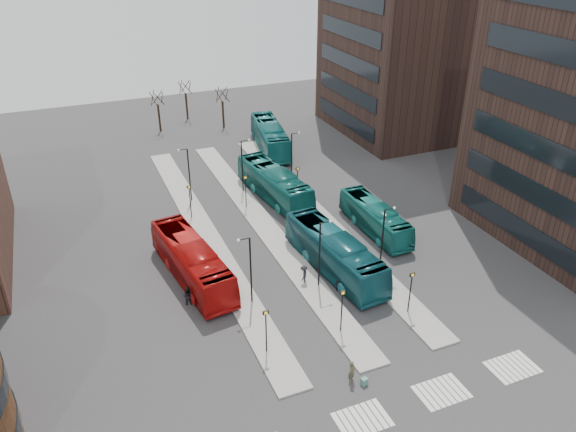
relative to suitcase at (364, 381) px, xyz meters
name	(u,v)px	position (x,y,z in m)	size (l,w,h in m)	color
island_left	(206,235)	(-4.57, 23.43, -0.19)	(2.50, 45.00, 0.15)	gray
island_mid	(263,224)	(1.43, 23.43, -0.19)	(2.50, 45.00, 0.15)	gray
island_right	(316,213)	(7.43, 23.43, -0.19)	(2.50, 45.00, 0.15)	gray
suitcase	(364,381)	(0.00, 0.00, 0.00)	(0.43, 0.34, 0.53)	navy
red_bus	(192,261)	(-7.51, 16.68, 1.51)	(2.99, 12.78, 3.56)	#B30F0D
teal_bus_a	(334,253)	(4.36, 13.16, 1.53)	(3.01, 12.88, 3.59)	#124F5A
teal_bus_b	(274,184)	(4.74, 28.54, 1.52)	(3.00, 12.81, 3.57)	#13615E
teal_bus_c	(375,218)	(11.26, 17.91, 1.21)	(2.48, 10.61, 2.96)	#156B66
teal_bus_d	(270,137)	(9.62, 42.50, 1.55)	(3.06, 13.06, 3.64)	#156A6C
traveller	(352,372)	(-0.66, 0.59, 0.60)	(0.63, 0.41, 1.73)	#46442A
commuter_a	(187,296)	(-8.83, 13.31, 0.56)	(0.81, 0.63, 1.66)	black
commuter_b	(338,283)	(3.27, 10.21, 0.50)	(0.90, 0.37, 1.53)	black
commuter_c	(304,275)	(1.08, 12.38, 0.59)	(1.10, 0.63, 1.71)	black
crosswalk_stripes	(400,406)	(1.18, -2.57, -0.26)	(22.35, 2.40, 0.01)	silver
tower_far	(415,22)	(31.41, 43.43, 14.73)	(20.12, 20.00, 30.00)	#32211B
sign_poles	(285,237)	(1.03, 16.43, 2.14)	(12.45, 22.12, 3.65)	black
lamp_posts	(275,200)	(2.07, 21.43, 3.31)	(14.04, 20.24, 6.12)	black
bare_trees	(189,108)	(2.10, 56.10, 2.46)	(10.97, 8.14, 5.90)	black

